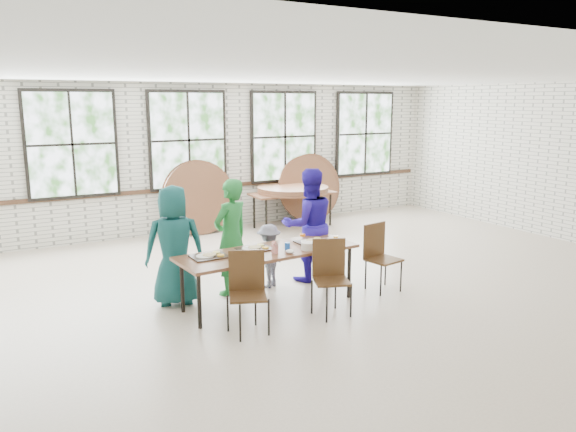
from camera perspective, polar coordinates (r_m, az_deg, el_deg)
name	(u,v)px	position (r m, az deg, el deg)	size (l,w,h in m)	color
room	(188,143)	(11.48, -10.11, 7.36)	(12.00, 12.00, 12.00)	beige
dining_table	(269,254)	(7.32, -1.99, -3.90)	(2.44, 0.93, 0.74)	brown
chair_near_left	(247,285)	(6.56, -4.16, -6.98)	(0.54, 0.54, 0.95)	#4A2F18
chair_near_right	(330,270)	(7.09, 4.30, -5.54)	(0.54, 0.53, 0.95)	#4A2F18
chair_spare	(379,251)	(8.07, 9.21, -3.54)	(0.48, 0.47, 0.95)	#4A2F18
adult_teal	(174,245)	(7.48, -11.47, -2.95)	(0.78, 0.51, 1.59)	#15524A
adult_green	(231,237)	(7.76, -5.80, -2.14)	(0.59, 0.39, 1.62)	#207832
toddler	(269,256)	(8.09, -1.95, -4.06)	(0.60, 0.34, 0.92)	#131137
adult_blue	(309,225)	(8.32, 2.12, -0.91)	(0.82, 0.64, 1.68)	#2717A2
storage_table	(293,195)	(11.90, 0.49, 2.15)	(1.83, 0.83, 0.74)	brown
tabletop_clutter	(275,249)	(7.29, -1.38, -3.34)	(2.00, 0.61, 0.11)	black
round_tops_stacked	(293,189)	(11.88, 0.49, 2.71)	(1.50, 1.50, 0.13)	brown
round_tops_leaning	(257,192)	(11.95, -3.13, 2.41)	(4.21, 0.46, 1.49)	brown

